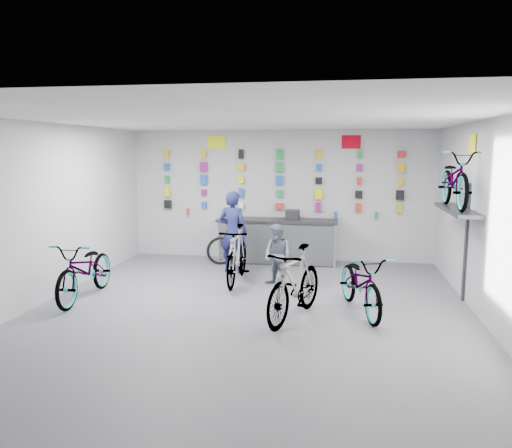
% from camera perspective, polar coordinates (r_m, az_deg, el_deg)
% --- Properties ---
extents(floor, '(8.00, 8.00, 0.00)m').
position_cam_1_polar(floor, '(8.02, -0.72, -10.01)').
color(floor, '#58585D').
rests_on(floor, ground).
extents(ceiling, '(8.00, 8.00, 0.00)m').
position_cam_1_polar(ceiling, '(7.62, -0.76, 11.91)').
color(ceiling, white).
rests_on(ceiling, wall_back).
extents(wall_back, '(7.00, 0.00, 7.00)m').
position_cam_1_polar(wall_back, '(11.62, 2.73, 3.30)').
color(wall_back, silver).
rests_on(wall_back, floor).
extents(wall_front, '(7.00, 0.00, 7.00)m').
position_cam_1_polar(wall_front, '(3.88, -11.23, -7.23)').
color(wall_front, silver).
rests_on(wall_front, floor).
extents(wall_left, '(0.00, 8.00, 8.00)m').
position_cam_1_polar(wall_left, '(8.98, -23.32, 1.11)').
color(wall_left, silver).
rests_on(wall_left, floor).
extents(wall_right, '(0.00, 8.00, 8.00)m').
position_cam_1_polar(wall_right, '(7.87, 25.24, 0.05)').
color(wall_right, silver).
rests_on(wall_right, floor).
extents(counter, '(2.70, 0.66, 1.00)m').
position_cam_1_polar(counter, '(11.30, 2.42, -2.03)').
color(counter, black).
rests_on(counter, floor).
extents(merch_wall, '(5.57, 0.08, 1.57)m').
position_cam_1_polar(merch_wall, '(11.52, 2.80, 4.74)').
color(merch_wall, black).
rests_on(merch_wall, wall_back).
extents(wall_bracket, '(0.39, 1.90, 2.00)m').
position_cam_1_polar(wall_bracket, '(8.98, 22.11, 0.95)').
color(wall_bracket, '#333338').
rests_on(wall_bracket, wall_right).
extents(sign_left, '(0.42, 0.02, 0.30)m').
position_cam_1_polar(sign_left, '(11.82, -4.58, 9.29)').
color(sign_left, '#F0FF1B').
rests_on(sign_left, wall_back).
extents(sign_right, '(0.42, 0.02, 0.30)m').
position_cam_1_polar(sign_right, '(11.48, 10.82, 9.20)').
color(sign_right, '#B90318').
rests_on(sign_right, wall_back).
extents(sign_side, '(0.02, 0.40, 0.30)m').
position_cam_1_polar(sign_side, '(8.95, 23.49, 8.47)').
color(sign_side, '#F0FF1B').
rests_on(sign_side, wall_right).
extents(bike_left, '(0.76, 1.98, 1.03)m').
position_cam_1_polar(bike_left, '(9.05, -18.88, -4.95)').
color(bike_left, gray).
rests_on(bike_left, floor).
extents(bike_center, '(1.10, 1.91, 1.11)m').
position_cam_1_polar(bike_center, '(7.55, 4.46, -6.81)').
color(bike_center, gray).
rests_on(bike_center, floor).
extents(bike_right, '(1.13, 1.94, 0.97)m').
position_cam_1_polar(bike_right, '(8.03, 11.91, -6.58)').
color(bike_right, gray).
rests_on(bike_right, floor).
extents(bike_service, '(0.54, 1.85, 1.11)m').
position_cam_1_polar(bike_service, '(9.57, -2.18, -3.54)').
color(bike_service, gray).
rests_on(bike_service, floor).
extents(bike_wall, '(0.63, 1.80, 0.95)m').
position_cam_1_polar(bike_wall, '(8.91, 21.83, 4.72)').
color(bike_wall, gray).
rests_on(bike_wall, wall_bracket).
extents(clerk, '(0.71, 0.55, 1.71)m').
position_cam_1_polar(clerk, '(10.37, -2.63, -0.90)').
color(clerk, '#181B4A').
rests_on(clerk, floor).
extents(customer, '(0.72, 0.69, 1.18)m').
position_cam_1_polar(customer, '(9.34, 2.48, -3.62)').
color(customer, slate).
rests_on(customer, floor).
extents(spare_wheel, '(0.62, 0.30, 0.63)m').
position_cam_1_polar(spare_wheel, '(11.19, -4.10, -3.07)').
color(spare_wheel, black).
rests_on(spare_wheel, floor).
extents(register, '(0.31, 0.32, 0.22)m').
position_cam_1_polar(register, '(11.18, 4.20, 1.07)').
color(register, black).
rests_on(register, counter).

